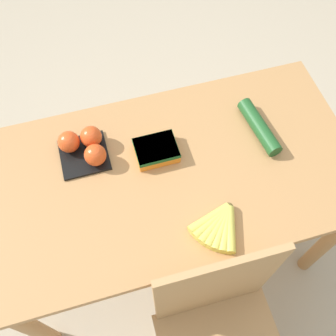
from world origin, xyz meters
TOP-DOWN VIEW (x-y plane):
  - ground_plane at (0.00, 0.00)m, footprint 12.00×12.00m
  - dining_table at (0.00, 0.00)m, footprint 1.36×0.71m
  - chair at (-0.03, 0.53)m, footprint 0.43×0.41m
  - banana_bunch at (-0.10, 0.24)m, footprint 0.17×0.17m
  - tomato_pack at (0.26, -0.16)m, footprint 0.17×0.17m
  - carrot_bag at (0.02, -0.08)m, footprint 0.15×0.12m
  - cucumber_near at (-0.37, -0.08)m, footprint 0.08×0.24m

SIDE VIEW (x-z plane):
  - ground_plane at x=0.00m, z-range 0.00..0.00m
  - chair at x=-0.03m, z-range 0.02..0.97m
  - dining_table at x=0.00m, z-range 0.26..1.01m
  - banana_bunch at x=-0.10m, z-range 0.75..0.78m
  - carrot_bag at x=0.02m, z-range 0.75..0.80m
  - cucumber_near at x=-0.37m, z-range 0.75..0.80m
  - tomato_pack at x=0.26m, z-range 0.74..0.83m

